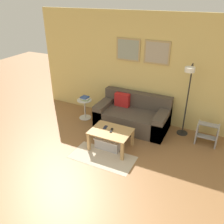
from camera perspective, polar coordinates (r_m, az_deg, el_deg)
wall_back at (r=5.61m, az=7.91°, el=10.05°), size 5.60×0.09×2.55m
area_rug at (r=4.73m, az=-2.26°, el=-10.81°), size 1.25×0.62×0.01m
couch at (r=5.62m, az=4.96°, el=-0.92°), size 1.66×0.87×0.76m
coffee_table at (r=4.80m, az=-0.27°, el=-5.33°), size 0.82×0.60×0.41m
storage_bin at (r=4.96m, az=-0.53°, el=-7.11°), size 0.54×0.42×0.23m
floor_lamp at (r=5.02m, az=17.72°, el=5.00°), size 0.24×0.55×1.64m
side_table at (r=6.00m, az=-6.57°, el=1.19°), size 0.36×0.36×0.50m
book_stack at (r=5.89m, az=-6.49°, el=3.33°), size 0.21×0.20×0.08m
remote_control at (r=4.76m, az=-0.13°, el=-4.42°), size 0.07×0.16×0.02m
cell_phone at (r=4.87m, az=-1.62°, el=-3.70°), size 0.08×0.15×0.01m
step_stool at (r=5.40m, az=21.89°, el=-4.80°), size 0.43×0.34×0.42m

